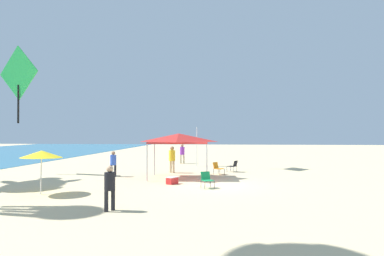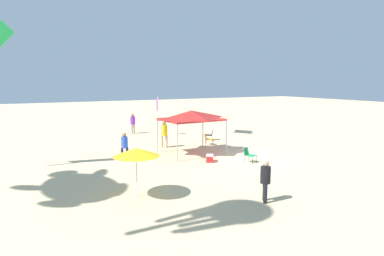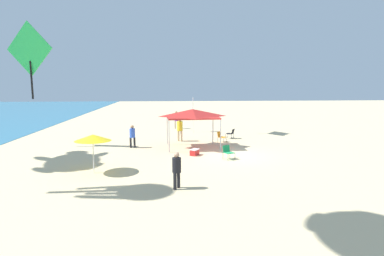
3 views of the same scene
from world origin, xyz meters
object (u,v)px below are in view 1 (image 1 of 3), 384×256
cooler_box (172,180)px  person_beachcomber (182,152)px  person_far_stroller (110,184)px  kite_diamond_green (19,76)px  canopy_tent (179,139)px  beach_umbrella (42,154)px  person_watching_sky (113,162)px  folding_chair_facing_ocean (218,167)px  folding_chair_right_of_tent (233,165)px  banner_flag (197,143)px  folding_chair_left_of_tent (207,179)px  person_kite_handler (172,157)px

cooler_box → person_beachcomber: size_ratio=0.41×
person_far_stroller → kite_diamond_green: 15.08m
canopy_tent → beach_umbrella: bearing=137.0°
beach_umbrella → person_watching_sky: 6.38m
person_watching_sky → person_far_stroller: bearing=-58.4°
person_watching_sky → kite_diamond_green: (0.75, 7.01, 5.81)m
folding_chair_facing_ocean → cooler_box: size_ratio=1.10×
canopy_tent → kite_diamond_green: 12.14m
folding_chair_right_of_tent → banner_flag: bearing=-110.4°
folding_chair_facing_ocean → banner_flag: size_ratio=0.25×
folding_chair_left_of_tent → canopy_tent: bearing=93.6°
folding_chair_left_of_tent → kite_diamond_green: bearing=136.0°
folding_chair_right_of_tent → person_watching_sky: bearing=-36.2°
folding_chair_right_of_tent → kite_diamond_green: size_ratio=0.15×
kite_diamond_green → cooler_box: bearing=0.8°
canopy_tent → person_watching_sky: size_ratio=2.27×
beach_umbrella → kite_diamond_green: size_ratio=0.38×
folding_chair_left_of_tent → cooler_box: bearing=125.8°
canopy_tent → folding_chair_facing_ocean: 3.69m
folding_chair_facing_ocean → person_kite_handler: person_kite_handler is taller
beach_umbrella → banner_flag: (13.13, -6.11, 0.15)m
person_far_stroller → folding_chair_right_of_tent: bearing=12.9°
person_watching_sky → person_kite_handler: (2.30, -3.47, 0.14)m
folding_chair_left_of_tent → folding_chair_facing_ocean: 5.47m
folding_chair_left_of_tent → person_watching_sky: person_watching_sky is taller
cooler_box → person_far_stroller: person_far_stroller is taller
folding_chair_left_of_tent → person_kite_handler: size_ratio=0.44×
folding_chair_left_of_tent → person_beachcomber: 13.23m
folding_chair_left_of_tent → kite_diamond_green: size_ratio=0.15×
canopy_tent → person_watching_sky: canopy_tent is taller
person_watching_sky → cooler_box: bearing=-18.6°
banner_flag → kite_diamond_green: kite_diamond_green is taller
person_beachcomber → beach_umbrella: bearing=36.3°
person_watching_sky → folding_chair_facing_ocean: bearing=27.8°
folding_chair_left_of_tent → person_far_stroller: bearing=-147.2°
person_beachcomber → kite_diamond_green: 14.52m
folding_chair_right_of_tent → person_kite_handler: 4.46m
folding_chair_right_of_tent → person_far_stroller: bearing=9.7°
person_watching_sky → kite_diamond_green: kite_diamond_green is taller
cooler_box → banner_flag: 9.77m
canopy_tent → folding_chair_facing_ocean: (1.98, -2.39, -1.99)m
cooler_box → kite_diamond_green: kite_diamond_green is taller
banner_flag → person_beachcomber: (2.24, 1.52, -0.95)m
person_far_stroller → banner_flag: bearing=27.7°
canopy_tent → beach_umbrella: 8.15m
folding_chair_facing_ocean → canopy_tent: bearing=166.2°
beach_umbrella → kite_diamond_green: 10.28m
banner_flag → person_beachcomber: 2.86m
beach_umbrella → folding_chair_facing_ocean: bearing=-45.1°
canopy_tent → person_kite_handler: bearing=18.0°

